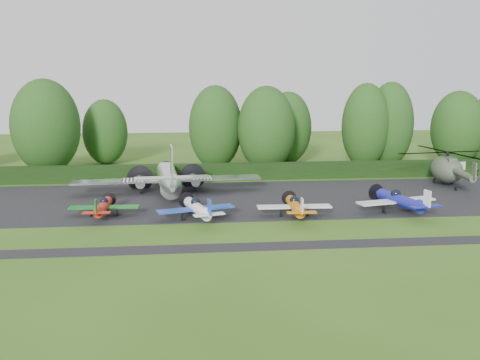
{
  "coord_description": "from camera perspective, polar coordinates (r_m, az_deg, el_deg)",
  "views": [
    {
      "loc": [
        -5.64,
        -44.05,
        12.48
      ],
      "look_at": [
        -0.46,
        7.65,
        2.5
      ],
      "focal_mm": 40.0,
      "sensor_mm": 36.0,
      "label": 1
    }
  ],
  "objects": [
    {
      "name": "tree_0",
      "position": [
        73.84,
        -2.63,
        5.63
      ],
      "size": [
        7.31,
        7.31,
        11.51
      ],
      "color": "black",
      "rests_on": "ground"
    },
    {
      "name": "light_plane_blue",
      "position": [
        51.96,
        16.67,
        -2.07
      ],
      "size": [
        7.83,
        8.23,
        3.01
      ],
      "rotation": [
        0.0,
        0.0,
        -0.23
      ],
      "color": "navy",
      "rests_on": "ground"
    },
    {
      "name": "light_plane_orange",
      "position": [
        48.55,
        5.89,
        -2.77
      ],
      "size": [
        6.74,
        7.08,
        2.59
      ],
      "rotation": [
        0.0,
        0.0,
        0.03
      ],
      "color": "#C36A0B",
      "rests_on": "ground"
    },
    {
      "name": "helicopter",
      "position": [
        67.11,
        21.22,
        1.29
      ],
      "size": [
        12.54,
        14.69,
        4.04
      ],
      "rotation": [
        0.0,
        0.0,
        0.13
      ],
      "color": "#364031",
      "rests_on": "ground"
    },
    {
      "name": "apron",
      "position": [
        55.76,
        0.22,
        -2.06
      ],
      "size": [
        70.0,
        18.0,
        0.01
      ],
      "primitive_type": "cube",
      "color": "black",
      "rests_on": "ground"
    },
    {
      "name": "tree_5",
      "position": [
        78.81,
        15.7,
        5.73
      ],
      "size": [
        6.58,
        6.58,
        11.96
      ],
      "color": "black",
      "rests_on": "ground"
    },
    {
      "name": "sign_board",
      "position": [
        73.56,
        22.16,
        1.32
      ],
      "size": [
        3.4,
        0.13,
        1.91
      ],
      "rotation": [
        0.0,
        0.0,
        -0.16
      ],
      "color": "#3F3326",
      "rests_on": "ground"
    },
    {
      "name": "tree_1",
      "position": [
        74.72,
        -20.02,
        5.39
      ],
      "size": [
        8.87,
        8.87,
        12.4
      ],
      "color": "black",
      "rests_on": "ground"
    },
    {
      "name": "tree_2",
      "position": [
        83.23,
        22.18,
        5.14
      ],
      "size": [
        7.47,
        7.47,
        10.68
      ],
      "color": "black",
      "rests_on": "ground"
    },
    {
      "name": "light_plane_red",
      "position": [
        49.93,
        -14.39,
        -2.76
      ],
      "size": [
        6.3,
        6.62,
        2.42
      ],
      "rotation": [
        0.0,
        0.0,
        0.03
      ],
      "color": "red",
      "rests_on": "ground"
    },
    {
      "name": "tree_9",
      "position": [
        78.71,
        5.14,
        5.56
      ],
      "size": [
        6.84,
        6.84,
        10.53
      ],
      "color": "black",
      "rests_on": "ground"
    },
    {
      "name": "hedgerow",
      "position": [
        66.48,
        -0.76,
        0.05
      ],
      "size": [
        90.0,
        1.6,
        2.0
      ],
      "primitive_type": "cube",
      "color": "black",
      "rests_on": "ground"
    },
    {
      "name": "tree_4",
      "position": [
        80.17,
        -14.19,
        4.98
      ],
      "size": [
        6.46,
        6.46,
        9.45
      ],
      "color": "black",
      "rests_on": "ground"
    },
    {
      "name": "taxiway_verge",
      "position": [
        40.44,
        2.59,
        -7.11
      ],
      "size": [
        70.0,
        2.0,
        0.0
      ],
      "primitive_type": "cube",
      "color": "black",
      "rests_on": "ground"
    },
    {
      "name": "tree_3",
      "position": [
        76.79,
        13.26,
        5.66
      ],
      "size": [
        6.64,
        6.64,
        11.79
      ],
      "color": "black",
      "rests_on": "ground"
    },
    {
      "name": "ground",
      "position": [
        46.13,
        1.52,
        -4.83
      ],
      "size": [
        160.0,
        160.0,
        0.0
      ],
      "primitive_type": "plane",
      "color": "#315718",
      "rests_on": "ground"
    },
    {
      "name": "transport_plane",
      "position": [
        57.71,
        -7.69,
        0.14
      ],
      "size": [
        20.49,
        15.71,
        6.57
      ],
      "rotation": [
        0.0,
        0.0,
        -0.08
      ],
      "color": "silver",
      "rests_on": "ground"
    },
    {
      "name": "light_plane_white",
      "position": [
        47.47,
        -4.56,
        -3.01
      ],
      "size": [
        7.0,
        7.36,
        2.69
      ],
      "rotation": [
        0.0,
        0.0,
        -0.28
      ],
      "color": "silver",
      "rests_on": "ground"
    },
    {
      "name": "tree_8",
      "position": [
        72.27,
        2.82,
        5.49
      ],
      "size": [
        7.78,
        7.78,
        11.45
      ],
      "color": "black",
      "rests_on": "ground"
    }
  ]
}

